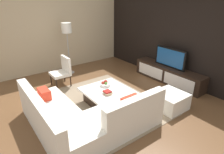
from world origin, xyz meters
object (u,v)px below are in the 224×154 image
object	(u,v)px
sectional_couch	(83,117)
accent_chair_near	(63,70)
book_stack	(107,92)
television	(170,58)
floor_lamp	(67,31)
fruit_bowl	(105,84)
coffee_table	(106,96)
ottoman	(170,101)
media_console	(168,74)

from	to	relation	value
sectional_couch	accent_chair_near	world-z (taller)	accent_chair_near
book_stack	television	bearing A→B (deg)	92.91
television	floor_lamp	bearing A→B (deg)	-140.05
accent_chair_near	fruit_bowl	distance (m)	1.56
coffee_table	ottoman	distance (m)	1.56
book_stack	accent_chair_near	bearing A→B (deg)	-170.74
media_console	television	bearing A→B (deg)	90.00
floor_lamp	ottoman	xyz separation A→B (m)	(3.57, 0.93, -1.25)
sectional_couch	coffee_table	bearing A→B (deg)	121.05
media_console	book_stack	bearing A→B (deg)	-87.09
media_console	sectional_couch	xyz separation A→B (m)	(0.49, -3.28, 0.04)
media_console	television	size ratio (longest dim) A/B	2.20
fruit_bowl	media_console	bearing A→B (deg)	82.62
fruit_bowl	book_stack	world-z (taller)	fruit_bowl
floor_lamp	ottoman	bearing A→B (deg)	14.60
floor_lamp	fruit_bowl	xyz separation A→B (m)	(2.26, -0.06, -1.02)
accent_chair_near	floor_lamp	distance (m)	1.38
sectional_couch	floor_lamp	bearing A→B (deg)	159.35
sectional_couch	book_stack	size ratio (longest dim) A/B	10.58
book_stack	media_console	bearing A→B (deg)	92.91
television	fruit_bowl	bearing A→B (deg)	-97.38
sectional_couch	floor_lamp	size ratio (longest dim) A/B	1.33
media_console	ottoman	world-z (taller)	media_console
coffee_table	fruit_bowl	xyz separation A→B (m)	(-0.18, 0.10, 0.23)
accent_chair_near	book_stack	bearing A→B (deg)	18.98
coffee_table	fruit_bowl	bearing A→B (deg)	151.44
accent_chair_near	ottoman	size ratio (longest dim) A/B	1.24
coffee_table	accent_chair_near	world-z (taller)	accent_chair_near
media_console	sectional_couch	world-z (taller)	sectional_couch
television	coffee_table	distance (m)	2.38
coffee_table	fruit_bowl	size ratio (longest dim) A/B	3.85
media_console	book_stack	xyz separation A→B (m)	(0.12, -2.41, 0.18)
television	sectional_couch	distance (m)	3.35
accent_chair_near	ottoman	distance (m)	3.17
sectional_couch	book_stack	bearing A→B (deg)	112.99
accent_chair_near	fruit_bowl	xyz separation A→B (m)	(1.47, 0.52, -0.06)
media_console	coffee_table	xyz separation A→B (m)	(-0.10, -2.30, -0.05)
media_console	book_stack	size ratio (longest dim) A/B	10.87
ottoman	book_stack	world-z (taller)	book_stack
media_console	coffee_table	world-z (taller)	media_console
floor_lamp	media_console	bearing A→B (deg)	39.94
book_stack	fruit_bowl	bearing A→B (deg)	152.23
media_console	book_stack	distance (m)	2.42
fruit_bowl	ottoman	bearing A→B (deg)	37.27
television	coffee_table	world-z (taller)	television
coffee_table	accent_chair_near	bearing A→B (deg)	-165.75
sectional_couch	coffee_table	world-z (taller)	sectional_couch
media_console	fruit_bowl	bearing A→B (deg)	-97.38
accent_chair_near	floor_lamp	world-z (taller)	floor_lamp
media_console	coffee_table	size ratio (longest dim) A/B	2.18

